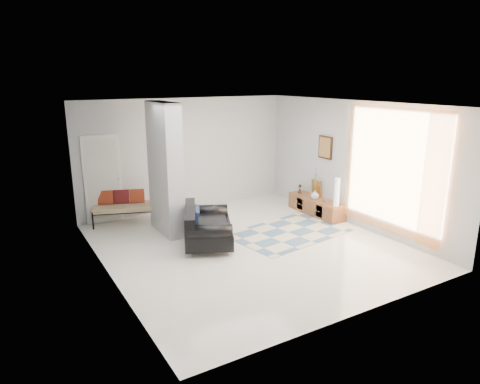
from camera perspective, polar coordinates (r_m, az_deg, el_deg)
floor at (r=8.68m, az=1.14°, el=-7.13°), size 6.00×6.00×0.00m
ceiling at (r=8.06m, az=1.24°, el=11.65°), size 6.00×6.00×0.00m
wall_back at (r=10.87m, az=-7.19°, el=4.98°), size 6.00×0.00×6.00m
wall_front at (r=6.02m, az=16.42°, el=-3.77°), size 6.00×0.00×6.00m
wall_left at (r=7.24m, az=-17.66°, el=-0.70°), size 0.00×6.00×6.00m
wall_right at (r=9.95m, az=14.81°, el=3.67°), size 0.00×6.00×6.00m
partition_column at (r=9.19m, az=-9.97°, el=3.03°), size 0.35×1.20×2.80m
hallway_door at (r=10.28m, az=-17.81°, el=1.62°), size 0.85×0.06×2.04m
curtain at (r=9.13m, az=19.56°, el=2.62°), size 0.00×2.55×2.55m
wall_art at (r=10.53m, az=11.31°, el=5.86°), size 0.04×0.45×0.55m
media_console at (r=10.72m, az=10.11°, el=-1.85°), size 0.45×1.66×0.80m
loveseat at (r=8.70m, az=-4.68°, el=-4.64°), size 1.47×1.79×0.76m
daybed at (r=10.22m, az=-14.93°, el=-1.68°), size 1.64×1.10×0.77m
area_rug at (r=9.42m, az=6.44°, el=-5.38°), size 2.67×1.97×0.01m
cylinder_lamp at (r=10.06m, az=12.79°, el=-0.02°), size 0.12×0.12×0.65m
bronze_figurine at (r=11.05m, az=7.97°, el=0.41°), size 0.12×0.12×0.23m
vase at (r=10.61m, az=9.95°, el=-0.33°), size 0.21×0.21×0.21m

